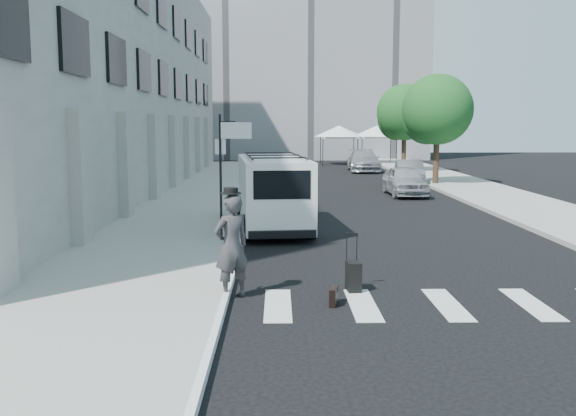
{
  "coord_description": "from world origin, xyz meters",
  "views": [
    {
      "loc": [
        -0.99,
        -14.72,
        3.41
      ],
      "look_at": [
        -0.74,
        1.13,
        1.3
      ],
      "focal_mm": 40.0,
      "sensor_mm": 36.0,
      "label": 1
    }
  ],
  "objects_px": {
    "briefcase": "(334,296)",
    "suitcase": "(353,276)",
    "parked_car_c": "(364,161)",
    "businessman": "(232,246)",
    "parked_car_a": "(405,181)",
    "cargo_van": "(273,192)",
    "parked_car_b": "(409,172)"
  },
  "relations": [
    {
      "from": "parked_car_b",
      "to": "cargo_van",
      "type": "bearing_deg",
      "value": -109.59
    },
    {
      "from": "briefcase",
      "to": "parked_car_b",
      "type": "relative_size",
      "value": 0.11
    },
    {
      "from": "cargo_van",
      "to": "parked_car_b",
      "type": "height_order",
      "value": "cargo_van"
    },
    {
      "from": "briefcase",
      "to": "parked_car_a",
      "type": "relative_size",
      "value": 0.11
    },
    {
      "from": "businessman",
      "to": "parked_car_b",
      "type": "xyz_separation_m",
      "value": [
        8.28,
        23.52,
        -0.35
      ]
    },
    {
      "from": "cargo_van",
      "to": "parked_car_c",
      "type": "height_order",
      "value": "cargo_van"
    },
    {
      "from": "briefcase",
      "to": "parked_car_a",
      "type": "xyz_separation_m",
      "value": [
        4.95,
        18.33,
        0.53
      ]
    },
    {
      "from": "parked_car_a",
      "to": "parked_car_b",
      "type": "distance_m",
      "value": 5.88
    },
    {
      "from": "suitcase",
      "to": "parked_car_b",
      "type": "distance_m",
      "value": 23.78
    },
    {
      "from": "parked_car_c",
      "to": "businessman",
      "type": "bearing_deg",
      "value": -99.63
    },
    {
      "from": "briefcase",
      "to": "cargo_van",
      "type": "xyz_separation_m",
      "value": [
        -1.22,
        8.88,
        1.02
      ]
    },
    {
      "from": "businessman",
      "to": "parked_car_c",
      "type": "relative_size",
      "value": 0.39
    },
    {
      "from": "parked_car_a",
      "to": "parked_car_b",
      "type": "bearing_deg",
      "value": 75.7
    },
    {
      "from": "cargo_van",
      "to": "parked_car_b",
      "type": "relative_size",
      "value": 1.53
    },
    {
      "from": "businessman",
      "to": "cargo_van",
      "type": "height_order",
      "value": "cargo_van"
    },
    {
      "from": "parked_car_a",
      "to": "suitcase",
      "type": "bearing_deg",
      "value": -105.15
    },
    {
      "from": "suitcase",
      "to": "businessman",
      "type": "bearing_deg",
      "value": -175.43
    },
    {
      "from": "briefcase",
      "to": "parked_car_a",
      "type": "distance_m",
      "value": 19.0
    },
    {
      "from": "parked_car_a",
      "to": "briefcase",
      "type": "bearing_deg",
      "value": -105.82
    },
    {
      "from": "businessman",
      "to": "parked_car_b",
      "type": "bearing_deg",
      "value": -143.66
    },
    {
      "from": "briefcase",
      "to": "parked_car_b",
      "type": "xyz_separation_m",
      "value": [
        6.33,
        24.05,
        0.51
      ]
    },
    {
      "from": "briefcase",
      "to": "suitcase",
      "type": "height_order",
      "value": "suitcase"
    },
    {
      "from": "briefcase",
      "to": "businessman",
      "type": "bearing_deg",
      "value": 177.74
    },
    {
      "from": "businessman",
      "to": "parked_car_c",
      "type": "height_order",
      "value": "businessman"
    },
    {
      "from": "businessman",
      "to": "briefcase",
      "type": "height_order",
      "value": "businessman"
    },
    {
      "from": "parked_car_a",
      "to": "parked_car_c",
      "type": "height_order",
      "value": "parked_car_c"
    },
    {
      "from": "suitcase",
      "to": "parked_car_c",
      "type": "height_order",
      "value": "parked_car_c"
    },
    {
      "from": "businessman",
      "to": "suitcase",
      "type": "height_order",
      "value": "businessman"
    },
    {
      "from": "parked_car_b",
      "to": "suitcase",
      "type": "bearing_deg",
      "value": -97.34
    },
    {
      "from": "parked_car_b",
      "to": "briefcase",
      "type": "bearing_deg",
      "value": -97.86
    },
    {
      "from": "parked_car_a",
      "to": "parked_car_b",
      "type": "relative_size",
      "value": 1.01
    },
    {
      "from": "cargo_van",
      "to": "parked_car_a",
      "type": "xyz_separation_m",
      "value": [
        6.17,
        9.45,
        -0.49
      ]
    }
  ]
}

